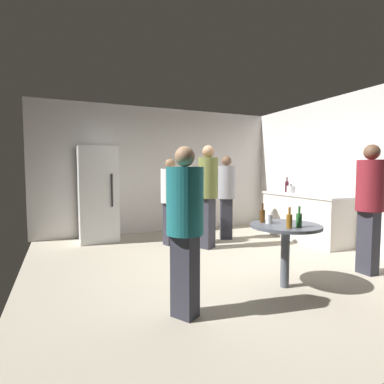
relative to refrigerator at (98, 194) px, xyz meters
The scene contains 17 objects.
ground_plane 2.78m from the refrigerator, 57.32° to the right, with size 5.20×5.20×0.10m, color #B2A893.
wall_back 1.54m from the refrigerator, 16.95° to the left, with size 5.32×0.06×2.70m, color silver.
wall_side_right 4.62m from the refrigerator, 28.56° to the right, with size 0.06×5.20×2.70m, color silver.
refrigerator is the anchor object (origin of this frame).
kitchen_counter 4.00m from the refrigerator, 21.86° to the right, with size 0.64×1.86×0.90m.
kettle 3.82m from the refrigerator, 17.53° to the right, with size 0.24×0.17×0.18m.
wine_bottle_on_counter 3.83m from the refrigerator, 14.39° to the right, with size 0.08×0.08×0.31m.
foreground_table 3.70m from the refrigerator, 62.11° to the right, with size 0.80×0.80×0.73m.
beer_bottle_amber 3.81m from the refrigerator, 65.00° to the right, with size 0.06×0.06×0.23m.
beer_bottle_brown 3.42m from the refrigerator, 62.74° to the right, with size 0.06×0.06×0.23m.
beer_bottle_green 3.86m from the refrigerator, 62.98° to the right, with size 0.06×0.06×0.23m.
plastic_cup_white 3.51m from the refrigerator, 63.01° to the right, with size 0.08×0.08×0.11m, color white.
person_in_olive_shirt 2.15m from the refrigerator, 38.11° to the right, with size 0.46×0.46×1.78m.
person_in_white_shirt 1.43m from the refrigerator, 35.07° to the right, with size 0.43×0.43×1.56m.
person_in_teal_shirt 3.49m from the refrigerator, 83.58° to the right, with size 0.47×0.47×1.57m.
person_in_gray_shirt 2.47m from the refrigerator, 19.43° to the right, with size 0.43×0.43×1.63m.
person_in_maroon_shirt 4.50m from the refrigerator, 47.60° to the right, with size 0.35×0.35×1.69m.
Camera 1 is at (-2.05, -3.82, 1.36)m, focal length 28.53 mm.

